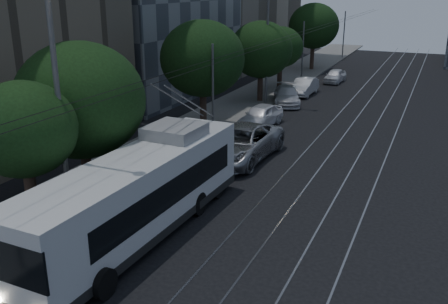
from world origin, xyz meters
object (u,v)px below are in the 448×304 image
car_white_c (304,86)px  car_white_d (335,76)px  pickup_silver (241,143)px  streetlamp_far (273,26)px  car_white_a (261,116)px  car_white_b (287,95)px  trolleybus (140,194)px  streetlamp_near (66,85)px

car_white_c → car_white_d: size_ratio=1.16×
pickup_silver → car_white_d: (0.00, 24.93, -0.27)m
car_white_d → streetlamp_far: size_ratio=0.37×
car_white_a → car_white_b: (-0.34, 7.17, -0.04)m
trolleybus → car_white_c: trolleybus is taller
car_white_a → car_white_c: (-0.01, 11.30, -0.02)m
car_white_b → car_white_c: car_white_c is taller
pickup_silver → streetlamp_near: bearing=-97.6°
car_white_d → pickup_silver: bearing=-86.4°
streetlamp_near → car_white_c: bearing=88.4°
car_white_a → car_white_b: bearing=99.3°
car_white_a → car_white_d: size_ratio=1.16×
car_white_c → streetlamp_far: size_ratio=0.43×
pickup_silver → car_white_b: size_ratio=1.35×
trolleybus → car_white_a: trolleybus is taller
car_white_b → car_white_c: size_ratio=1.11×
pickup_silver → car_white_d: bearing=93.1°
pickup_silver → streetlamp_far: 14.25m
pickup_silver → streetlamp_near: size_ratio=0.67×
streetlamp_near → car_white_a: bearing=87.3°
car_white_c → streetlamp_far: 7.63m
car_white_a → car_white_b: car_white_a is taller
streetlamp_near → pickup_silver: bearing=79.3°
car_white_a → streetlamp_near: 18.55m
car_white_b → streetlamp_far: (-1.03, -0.97, 5.52)m
trolleybus → car_white_c: 27.85m
car_white_b → car_white_c: bearing=65.8°
streetlamp_far → car_white_c: bearing=75.1°
trolleybus → streetlamp_far: size_ratio=1.20×
pickup_silver → streetlamp_far: bearing=104.6°
pickup_silver → car_white_a: (-1.26, 6.76, -0.17)m
trolleybus → car_white_a: size_ratio=2.80×
car_white_c → trolleybus: bearing=-86.6°
trolleybus → pickup_silver: (0.20, 9.74, -0.78)m
car_white_d → streetlamp_near: streetlamp_near is taller
pickup_silver → streetlamp_near: streetlamp_near is taller
car_white_c → streetlamp_far: bearing=-103.7°
car_white_a → streetlamp_near: bearing=-86.1°
pickup_silver → car_white_b: pickup_silver is taller
car_white_c → car_white_d: 6.98m
pickup_silver → car_white_a: pickup_silver is taller
car_white_b → streetlamp_far: streetlamp_far is taller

